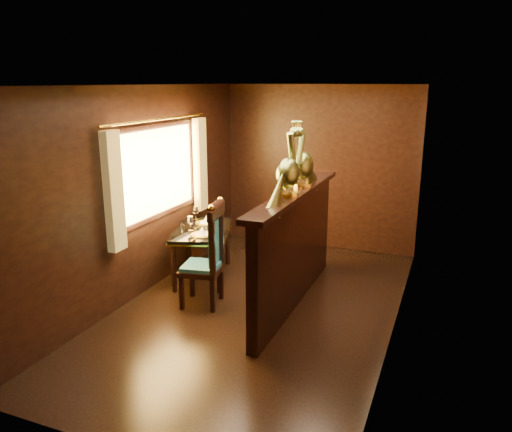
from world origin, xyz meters
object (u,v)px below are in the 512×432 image
at_px(dining_table, 202,233).
at_px(chair_left, 211,252).
at_px(peacock_right, 303,153).
at_px(chair_right, 278,232).
at_px(peacock_left, 288,160).

height_order(dining_table, chair_left, chair_left).
bearing_deg(chair_left, peacock_right, 26.38).
distance_m(chair_left, peacock_right, 1.54).
height_order(dining_table, chair_right, chair_right).
bearing_deg(peacock_left, chair_left, -173.14).
distance_m(dining_table, peacock_right, 1.79).
xyz_separation_m(peacock_left, peacock_right, (0.00, 0.55, -0.01)).
xyz_separation_m(chair_left, chair_right, (0.41, 1.14, -0.04)).
distance_m(dining_table, chair_right, 1.01).
distance_m(chair_left, chair_right, 1.22).
bearing_deg(chair_left, chair_right, 59.85).
bearing_deg(peacock_right, chair_right, 133.69).
bearing_deg(chair_right, peacock_right, -55.16).
distance_m(chair_right, peacock_right, 1.32).
height_order(peacock_left, peacock_right, peacock_left).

